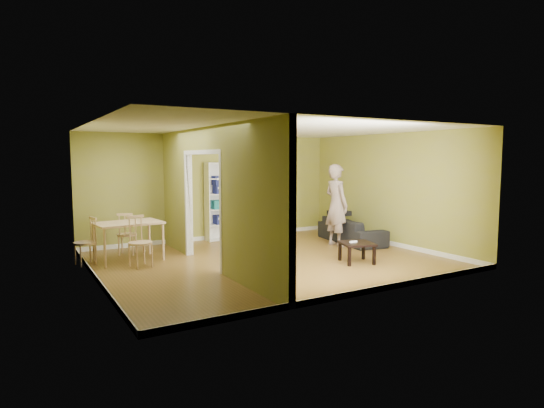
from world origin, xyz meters
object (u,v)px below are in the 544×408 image
(sofa, at_px, (351,227))
(person, at_px, (336,198))
(dining_table, at_px, (128,226))
(coffee_table, at_px, (357,245))
(chair_left, at_px, (85,241))
(bookshelf, at_px, (221,201))
(chair_near, at_px, (140,241))
(chair_far, at_px, (127,233))

(sofa, relative_size, person, 0.91)
(dining_table, bearing_deg, coffee_table, -32.47)
(coffee_table, relative_size, dining_table, 0.48)
(person, bearing_deg, chair_left, 80.56)
(bookshelf, relative_size, coffee_table, 3.21)
(bookshelf, bearing_deg, coffee_table, -71.25)
(person, xyz_separation_m, bookshelf, (-1.98, 2.08, -0.15))
(chair_left, relative_size, chair_near, 0.95)
(sofa, bearing_deg, coffee_table, 150.98)
(sofa, height_order, chair_near, chair_near)
(chair_left, xyz_separation_m, chair_near, (0.87, -0.67, 0.02))
(person, distance_m, dining_table, 4.62)
(dining_table, bearing_deg, bookshelf, 26.13)
(sofa, xyz_separation_m, bookshelf, (-2.57, 1.93, 0.58))
(sofa, xyz_separation_m, dining_table, (-5.12, 0.68, 0.31))
(chair_near, bearing_deg, bookshelf, 23.61)
(person, bearing_deg, sofa, -76.03)
(sofa, distance_m, person, 0.95)
(person, bearing_deg, coffee_table, 154.82)
(dining_table, height_order, chair_left, chair_left)
(dining_table, relative_size, chair_far, 1.38)
(bookshelf, relative_size, dining_table, 1.55)
(chair_left, bearing_deg, bookshelf, 97.47)
(chair_left, bearing_deg, person, 68.33)
(chair_left, bearing_deg, chair_far, 110.78)
(sofa, xyz_separation_m, chair_near, (-5.05, 0.04, 0.10))
(person, height_order, coffee_table, person)
(chair_left, height_order, chair_near, chair_near)
(bookshelf, xyz_separation_m, chair_left, (-3.35, -1.22, -0.51))
(dining_table, bearing_deg, chair_near, -83.55)
(bookshelf, height_order, coffee_table, bookshelf)
(bookshelf, relative_size, chair_left, 2.11)
(coffee_table, relative_size, chair_left, 0.66)
(dining_table, bearing_deg, person, -10.33)
(coffee_table, bearing_deg, sofa, 52.66)
(chair_far, bearing_deg, person, -173.54)
(chair_left, bearing_deg, sofa, 70.64)
(coffee_table, xyz_separation_m, chair_left, (-4.59, 2.44, 0.12))
(person, xyz_separation_m, chair_left, (-5.33, 0.86, -0.66))
(bookshelf, height_order, dining_table, bookshelf)
(dining_table, relative_size, chair_left, 1.36)
(person, distance_m, coffee_table, 1.91)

